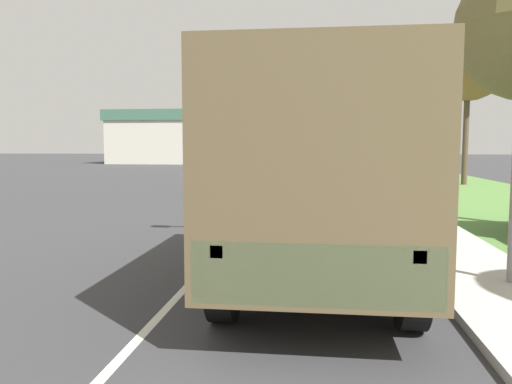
# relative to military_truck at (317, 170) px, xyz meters

# --- Properties ---
(ground_plane) EXTENTS (180.00, 180.00, 0.00)m
(ground_plane) POSITION_rel_military_truck_xyz_m (-1.91, 29.44, -1.73)
(ground_plane) COLOR #38383A
(lane_centre_stripe) EXTENTS (0.12, 120.00, 0.00)m
(lane_centre_stripe) POSITION_rel_military_truck_xyz_m (-1.91, 29.44, -1.72)
(lane_centre_stripe) COLOR silver
(lane_centre_stripe) RESTS_ON ground
(sidewalk_right) EXTENTS (1.80, 120.00, 0.12)m
(sidewalk_right) POSITION_rel_military_truck_xyz_m (2.59, 29.44, -1.67)
(sidewalk_right) COLOR beige
(sidewalk_right) RESTS_ON ground
(grass_strip_right) EXTENTS (7.00, 120.00, 0.02)m
(grass_strip_right) POSITION_rel_military_truck_xyz_m (6.99, 29.44, -1.72)
(grass_strip_right) COLOR #56843D
(grass_strip_right) RESTS_ON ground
(military_truck) EXTENTS (2.46, 6.96, 3.13)m
(military_truck) POSITION_rel_military_truck_xyz_m (0.00, 0.00, 0.00)
(military_truck) COLOR #545B3D
(military_truck) RESTS_ON ground
(car_nearest_ahead) EXTENTS (1.84, 4.16, 1.51)m
(car_nearest_ahead) POSITION_rel_military_truck_xyz_m (-3.46, 12.69, -1.04)
(car_nearest_ahead) COLOR #B7BABF
(car_nearest_ahead) RESTS_ON ground
(car_second_ahead) EXTENTS (1.81, 4.71, 1.47)m
(car_second_ahead) POSITION_rel_military_truck_xyz_m (-3.97, 22.83, -1.06)
(car_second_ahead) COLOR silver
(car_second_ahead) RESTS_ON ground
(tree_far_right) EXTENTS (4.22, 4.22, 8.67)m
(tree_far_right) POSITION_rel_military_truck_xyz_m (7.87, 20.15, 4.83)
(tree_far_right) COLOR #4C3D2D
(tree_far_right) RESTS_ON grass_strip_right
(building_distant) EXTENTS (14.25, 9.75, 6.21)m
(building_distant) POSITION_rel_military_truck_xyz_m (-17.39, 51.47, 1.42)
(building_distant) COLOR beige
(building_distant) RESTS_ON ground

